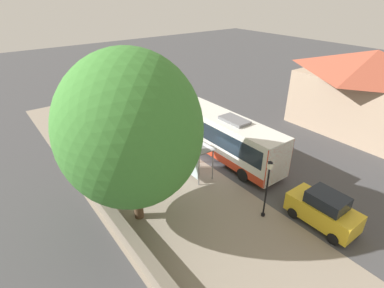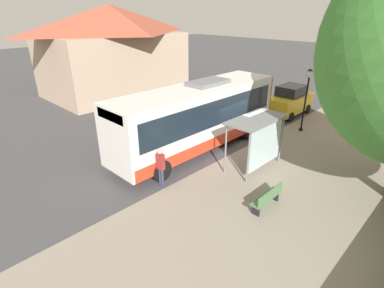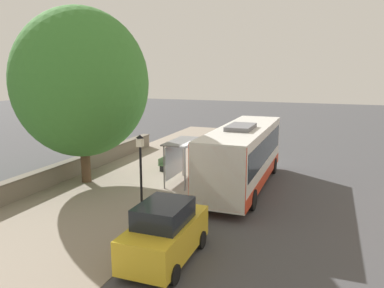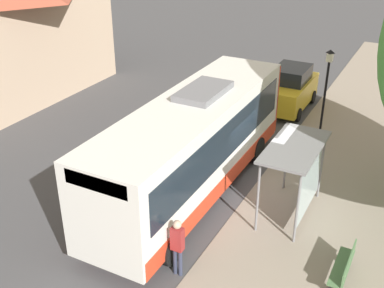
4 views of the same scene
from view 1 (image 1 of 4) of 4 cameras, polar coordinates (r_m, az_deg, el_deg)
name	(u,v)px [view 1 (image 1 of 4)]	position (r m, az deg, el deg)	size (l,w,h in m)	color
ground_plane	(220,173)	(22.31, 5.39, -5.52)	(120.00, 120.00, 0.00)	#424244
sidewalk_plaza	(169,196)	(20.07, -4.39, -9.77)	(9.00, 44.00, 0.02)	gray
stone_wall	(110,214)	(18.42, -15.34, -12.78)	(0.60, 20.00, 1.08)	slate
background_building	(367,91)	(31.64, 30.38, 8.70)	(8.03, 11.86, 7.45)	tan
bus	(226,137)	(23.37, 6.53, 1.41)	(2.65, 10.26, 3.64)	silver
bus_shelter	(192,150)	(21.05, 0.01, -1.06)	(1.53, 3.10, 2.50)	slate
pedestrian	(181,134)	(25.57, -2.16, 1.99)	(0.34, 0.24, 1.79)	#2D3347
bench	(150,164)	(22.63, -7.96, -3.71)	(0.40, 1.69, 0.88)	#4C7247
street_lamp_near	(267,184)	(17.60, 14.15, -7.46)	(0.28, 0.28, 3.88)	black
shade_tree	(130,130)	(15.57, -11.68, 2.58)	(7.52, 7.52, 9.88)	brown
parked_car_behind_bus	(323,210)	(18.92, 23.76, -11.39)	(1.92, 3.94, 2.10)	gold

